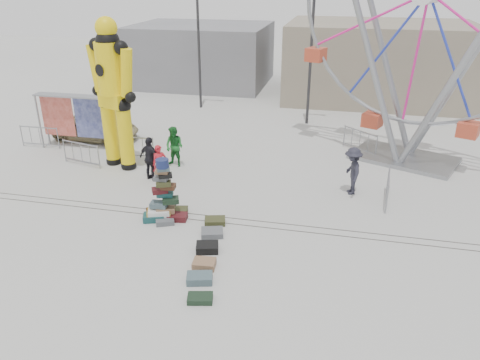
% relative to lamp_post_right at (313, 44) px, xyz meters
% --- Properties ---
extents(ground, '(90.00, 90.00, 0.00)m').
position_rel_lamp_post_right_xyz_m(ground, '(-3.09, -13.00, -4.48)').
color(ground, '#9E9E99').
rests_on(ground, ground).
extents(track_line_near, '(40.00, 0.04, 0.01)m').
position_rel_lamp_post_right_xyz_m(track_line_near, '(-3.09, -12.40, -4.48)').
color(track_line_near, '#47443F').
rests_on(track_line_near, ground).
extents(track_line_far, '(40.00, 0.04, 0.01)m').
position_rel_lamp_post_right_xyz_m(track_line_far, '(-3.09, -12.00, -4.48)').
color(track_line_far, '#47443F').
rests_on(track_line_far, ground).
extents(building_right, '(12.00, 8.00, 5.00)m').
position_rel_lamp_post_right_xyz_m(building_right, '(3.91, 7.00, -1.98)').
color(building_right, gray).
rests_on(building_right, ground).
extents(building_left, '(10.00, 8.00, 4.40)m').
position_rel_lamp_post_right_xyz_m(building_left, '(-9.09, 9.00, -2.28)').
color(building_left, gray).
rests_on(building_left, ground).
extents(lamp_post_right, '(1.41, 0.25, 8.00)m').
position_rel_lamp_post_right_xyz_m(lamp_post_right, '(0.00, 0.00, 0.00)').
color(lamp_post_right, '#2D2D30').
rests_on(lamp_post_right, ground).
extents(lamp_post_left, '(1.41, 0.25, 8.00)m').
position_rel_lamp_post_right_xyz_m(lamp_post_left, '(-7.00, 2.00, 0.00)').
color(lamp_post_left, '#2D2D30').
rests_on(lamp_post_left, ground).
extents(suitcase_tower, '(1.68, 1.46, 2.26)m').
position_rel_lamp_post_right_xyz_m(suitcase_tower, '(-3.98, -12.46, -3.85)').
color(suitcase_tower, '#1A4E50').
rests_on(suitcase_tower, ground).
extents(crash_test_dummy, '(2.59, 1.43, 6.64)m').
position_rel_lamp_post_right_xyz_m(crash_test_dummy, '(-7.71, -8.30, -0.98)').
color(crash_test_dummy, black).
rests_on(crash_test_dummy, ground).
extents(ferris_wheel, '(10.31, 4.46, 12.88)m').
position_rel_lamp_post_right_xyz_m(ferris_wheel, '(4.85, -4.75, 1.86)').
color(ferris_wheel, gray).
rests_on(ferris_wheel, ground).
extents(banner_scaffold, '(3.72, 0.65, 2.69)m').
position_rel_lamp_post_right_xyz_m(banner_scaffold, '(-10.78, -6.67, -2.46)').
color(banner_scaffold, gray).
rests_on(banner_scaffold, ground).
extents(steamer_trunk, '(0.93, 0.71, 0.38)m').
position_rel_lamp_post_right_xyz_m(steamer_trunk, '(-4.15, -12.66, -4.29)').
color(steamer_trunk, silver).
rests_on(steamer_trunk, ground).
extents(row_case_0, '(0.82, 0.68, 0.19)m').
position_rel_lamp_post_right_xyz_m(row_case_0, '(-2.15, -12.49, -4.39)').
color(row_case_0, '#3D4020').
rests_on(row_case_0, ground).
extents(row_case_1, '(0.86, 0.76, 0.19)m').
position_rel_lamp_post_right_xyz_m(row_case_1, '(-2.03, -13.28, -4.39)').
color(row_case_1, slate).
rests_on(row_case_1, ground).
extents(row_case_2, '(0.81, 0.69, 0.25)m').
position_rel_lamp_post_right_xyz_m(row_case_2, '(-1.92, -14.24, -4.36)').
color(row_case_2, black).
rests_on(row_case_2, ground).
extents(row_case_3, '(0.71, 0.58, 0.22)m').
position_rel_lamp_post_right_xyz_m(row_case_3, '(-1.76, -15.11, -4.37)').
color(row_case_3, '#926A4A').
rests_on(row_case_3, ground).
extents(row_case_4, '(0.83, 0.66, 0.23)m').
position_rel_lamp_post_right_xyz_m(row_case_4, '(-1.69, -15.82, -4.37)').
color(row_case_4, '#4A626A').
rests_on(row_case_4, ground).
extents(row_case_5, '(0.75, 0.57, 0.16)m').
position_rel_lamp_post_right_xyz_m(row_case_5, '(-1.42, -16.63, -4.40)').
color(row_case_5, '#1A301E').
rests_on(row_case_5, ground).
extents(barricade_dummy_a, '(2.00, 0.13, 1.10)m').
position_rel_lamp_post_right_xyz_m(barricade_dummy_a, '(-12.67, -6.96, -3.93)').
color(barricade_dummy_a, gray).
rests_on(barricade_dummy_a, ground).
extents(barricade_dummy_b, '(1.97, 0.54, 1.10)m').
position_rel_lamp_post_right_xyz_m(barricade_dummy_b, '(-9.46, -8.61, -3.93)').
color(barricade_dummy_b, gray).
rests_on(barricade_dummy_b, ground).
extents(barricade_dummy_c, '(2.00, 0.21, 1.10)m').
position_rel_lamp_post_right_xyz_m(barricade_dummy_c, '(-7.53, -7.36, -3.93)').
color(barricade_dummy_c, gray).
rests_on(barricade_dummy_c, ground).
extents(barricade_wheel_front, '(0.26, 2.00, 1.10)m').
position_rel_lamp_post_right_xyz_m(barricade_wheel_front, '(3.78, -9.43, -3.93)').
color(barricade_wheel_front, gray).
rests_on(barricade_wheel_front, ground).
extents(barricade_wheel_back, '(1.56, 1.40, 1.10)m').
position_rel_lamp_post_right_xyz_m(barricade_wheel_back, '(2.81, -4.13, -3.93)').
color(barricade_wheel_back, gray).
rests_on(barricade_wheel_back, ground).
extents(pedestrian_red, '(0.70, 0.65, 1.61)m').
position_rel_lamp_post_right_xyz_m(pedestrian_red, '(-5.30, -9.57, -3.68)').
color(pedestrian_red, '#B41924').
rests_on(pedestrian_red, ground).
extents(pedestrian_green, '(1.04, 0.90, 1.82)m').
position_rel_lamp_post_right_xyz_m(pedestrian_green, '(-5.31, -7.77, -3.57)').
color(pedestrian_green, '#196725').
rests_on(pedestrian_green, ground).
extents(pedestrian_black, '(1.18, 0.78, 1.87)m').
position_rel_lamp_post_right_xyz_m(pedestrian_black, '(-5.77, -9.40, -3.55)').
color(pedestrian_black, black).
rests_on(pedestrian_black, ground).
extents(pedestrian_grey, '(0.96, 1.35, 1.90)m').
position_rel_lamp_post_right_xyz_m(pedestrian_grey, '(2.43, -8.95, -3.53)').
color(pedestrian_grey, '#21212C').
rests_on(pedestrian_grey, ground).
extents(parked_suv, '(4.43, 2.07, 1.23)m').
position_rel_lamp_post_right_xyz_m(parked_suv, '(-10.59, -5.16, -3.87)').
color(parked_suv, tan).
rests_on(parked_suv, ground).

